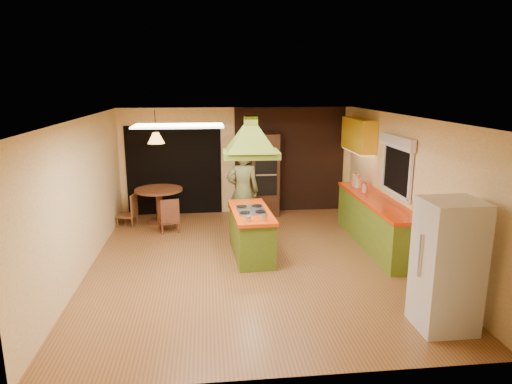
{
  "coord_description": "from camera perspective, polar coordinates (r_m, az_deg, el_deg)",
  "views": [
    {
      "loc": [
        -0.73,
        -7.44,
        3.04
      ],
      "look_at": [
        0.13,
        0.44,
        1.15
      ],
      "focal_mm": 32.0,
      "sensor_mm": 36.0,
      "label": 1
    }
  ],
  "objects": [
    {
      "name": "refrigerator",
      "position": [
        6.21,
        22.78,
        -8.47
      ],
      "size": [
        0.69,
        0.66,
        1.68
      ],
      "primitive_type": "cube",
      "rotation": [
        0.0,
        0.0,
        0.01
      ],
      "color": "silver",
      "rests_on": "ground"
    },
    {
      "name": "fluor_panel",
      "position": [
        6.27,
        -9.67,
        8.15
      ],
      "size": [
        1.2,
        0.6,
        0.03
      ],
      "primitive_type": "cube",
      "color": "white",
      "rests_on": "ceiling_plane"
    },
    {
      "name": "wall_oven",
      "position": [
        10.68,
        1.07,
        2.2
      ],
      "size": [
        0.64,
        0.6,
        1.92
      ],
      "rotation": [
        0.0,
        0.0,
        -0.0
      ],
      "color": "#4A2A18",
      "rests_on": "ground"
    },
    {
      "name": "ground",
      "position": [
        8.07,
        -0.58,
        -8.71
      ],
      "size": [
        6.5,
        6.5,
        0.0
      ],
      "primitive_type": "plane",
      "color": "#945E30",
      "rests_on": "ground"
    },
    {
      "name": "right_counter",
      "position": [
        9.02,
        14.73,
        -3.64
      ],
      "size": [
        0.62,
        3.05,
        0.92
      ],
      "color": "olive",
      "rests_on": "ground"
    },
    {
      "name": "room_walls",
      "position": [
        7.69,
        -0.6,
        -0.05
      ],
      "size": [
        5.5,
        6.5,
        6.5
      ],
      "color": "#FFEBB6",
      "rests_on": "ground"
    },
    {
      "name": "canister_medium",
      "position": [
        9.74,
        12.67,
        1.1
      ],
      "size": [
        0.17,
        0.17,
        0.19
      ],
      "primitive_type": "cylinder",
      "rotation": [
        0.0,
        0.0,
        0.21
      ],
      "color": "#F6E9C6",
      "rests_on": "right_counter"
    },
    {
      "name": "range_hood",
      "position": [
        7.85,
        -0.65,
        7.67
      ],
      "size": [
        0.98,
        0.71,
        0.79
      ],
      "rotation": [
        0.0,
        0.0,
        -0.02
      ],
      "color": "olive",
      "rests_on": "ceiling_plane"
    },
    {
      "name": "window_right",
      "position": [
        8.65,
        17.24,
        4.38
      ],
      "size": [
        0.12,
        1.35,
        1.06
      ],
      "color": "black",
      "rests_on": "room_walls"
    },
    {
      "name": "man",
      "position": [
        9.24,
        -1.65,
        0.05
      ],
      "size": [
        0.68,
        0.46,
        1.81
      ],
      "primitive_type": "imported",
      "rotation": [
        0.0,
        0.0,
        3.1
      ],
      "color": "#4E532C",
      "rests_on": "ground"
    },
    {
      "name": "nook_opening",
      "position": [
        10.88,
        -10.19,
        2.67
      ],
      "size": [
        2.2,
        0.03,
        2.1
      ],
      "primitive_type": "cube",
      "color": "black",
      "rests_on": "ground"
    },
    {
      "name": "ceiling_plane",
      "position": [
        7.49,
        -0.62,
        9.28
      ],
      "size": [
        6.5,
        6.5,
        0.0
      ],
      "primitive_type": "plane",
      "rotation": [
        3.14,
        0.0,
        0.0
      ],
      "color": "silver",
      "rests_on": "room_walls"
    },
    {
      "name": "pendant_lamp",
      "position": [
        10.08,
        -12.39,
        6.62
      ],
      "size": [
        0.45,
        0.45,
        0.23
      ],
      "primitive_type": "cone",
      "rotation": [
        0.0,
        0.0,
        0.29
      ],
      "color": "#FF9E3F",
      "rests_on": "ceiling_plane"
    },
    {
      "name": "dining_table",
      "position": [
        10.33,
        -12.02,
        -0.84
      ],
      "size": [
        1.04,
        1.04,
        0.78
      ],
      "rotation": [
        0.0,
        0.0,
        0.18
      ],
      "color": "brown",
      "rests_on": "ground"
    },
    {
      "name": "brick_panel",
      "position": [
        11.0,
        4.24,
        4.02
      ],
      "size": [
        2.64,
        0.03,
        2.5
      ],
      "primitive_type": "cube",
      "color": "#381E14",
      "rests_on": "ground"
    },
    {
      "name": "canister_small",
      "position": [
        9.35,
        13.49,
        0.44
      ],
      "size": [
        0.15,
        0.15,
        0.16
      ],
      "primitive_type": "cylinder",
      "rotation": [
        0.0,
        0.0,
        0.32
      ],
      "color": "beige",
      "rests_on": "right_counter"
    },
    {
      "name": "canister_large",
      "position": [
        9.88,
        12.38,
        1.44
      ],
      "size": [
        0.21,
        0.21,
        0.24
      ],
      "primitive_type": "cylinder",
      "rotation": [
        0.0,
        0.0,
        0.29
      ],
      "color": "beige",
      "rests_on": "right_counter"
    },
    {
      "name": "upper_cabinets",
      "position": [
        10.25,
        12.7,
        6.99
      ],
      "size": [
        0.34,
        1.4,
        0.7
      ],
      "primitive_type": "cube",
      "color": "yellow",
      "rests_on": "room_walls"
    },
    {
      "name": "kitchen_island",
      "position": [
        8.24,
        -0.62,
        -5.08
      ],
      "size": [
        0.75,
        1.7,
        0.85
      ],
      "rotation": [
        0.0,
        0.0,
        0.05
      ],
      "color": "#53701C",
      "rests_on": "ground"
    },
    {
      "name": "chair_near",
      "position": [
        9.72,
        -10.86,
        -2.79
      ],
      "size": [
        0.49,
        0.49,
        0.73
      ],
      "primitive_type": null,
      "rotation": [
        0.0,
        0.0,
        3.39
      ],
      "color": "brown",
      "rests_on": "ground"
    },
    {
      "name": "chair_left",
      "position": [
        10.38,
        -15.86,
        -2.12
      ],
      "size": [
        0.45,
        0.45,
        0.7
      ],
      "primitive_type": null,
      "rotation": [
        0.0,
        0.0,
        -1.76
      ],
      "color": "brown",
      "rests_on": "ground"
    }
  ]
}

